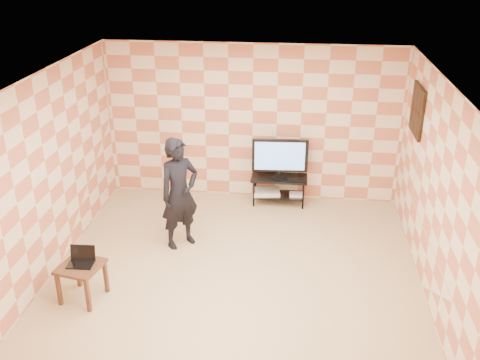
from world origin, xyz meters
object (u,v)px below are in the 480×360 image
(side_table, at_px, (81,271))
(person, at_px, (179,194))
(tv, at_px, (280,157))
(tv_stand, at_px, (279,184))

(side_table, distance_m, person, 1.80)
(tv, height_order, person, person)
(tv_stand, relative_size, side_table, 1.61)
(tv_stand, distance_m, person, 2.11)
(tv_stand, bearing_deg, side_table, -128.34)
(side_table, bearing_deg, tv_stand, 51.66)
(tv_stand, distance_m, side_table, 3.79)
(tv, relative_size, person, 0.56)
(tv, xyz_separation_m, person, (-1.39, -1.51, -0.03))
(side_table, relative_size, person, 0.35)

